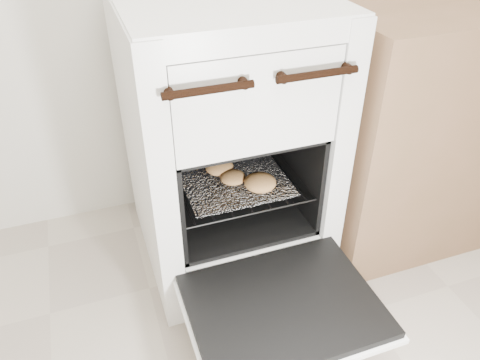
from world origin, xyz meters
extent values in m
cube|color=silver|center=(0.00, 1.18, 0.46)|extent=(0.61, 0.65, 0.93)
cylinder|color=black|center=(-0.14, 0.84, 0.81)|extent=(0.22, 0.02, 0.02)
cylinder|color=black|center=(0.14, 0.84, 0.81)|extent=(0.22, 0.02, 0.02)
cube|color=black|center=(0.00, 0.65, 0.21)|extent=(0.53, 0.40, 0.02)
cube|color=silver|center=(0.00, 0.65, 0.19)|extent=(0.55, 0.42, 0.02)
cylinder|color=black|center=(-0.22, 1.10, 0.36)|extent=(0.01, 0.42, 0.01)
cylinder|color=black|center=(0.22, 1.10, 0.36)|extent=(0.01, 0.42, 0.01)
cylinder|color=black|center=(0.00, 0.89, 0.36)|extent=(0.43, 0.01, 0.01)
cylinder|color=black|center=(0.00, 1.30, 0.36)|extent=(0.43, 0.01, 0.01)
cylinder|color=black|center=(-0.18, 1.10, 0.36)|extent=(0.01, 0.40, 0.01)
cylinder|color=black|center=(-0.12, 1.10, 0.36)|extent=(0.01, 0.40, 0.01)
cylinder|color=black|center=(-0.06, 1.10, 0.36)|extent=(0.01, 0.40, 0.01)
cylinder|color=black|center=(0.00, 1.10, 0.36)|extent=(0.01, 0.40, 0.01)
cylinder|color=black|center=(0.06, 1.10, 0.36)|extent=(0.01, 0.40, 0.01)
cylinder|color=black|center=(0.12, 1.10, 0.36)|extent=(0.01, 0.40, 0.01)
cylinder|color=black|center=(0.18, 1.10, 0.36)|extent=(0.01, 0.40, 0.01)
cube|color=white|center=(0.00, 1.08, 0.36)|extent=(0.34, 0.30, 0.01)
ellipsoid|color=tan|center=(-0.01, 1.06, 0.39)|extent=(0.12, 0.12, 0.04)
ellipsoid|color=tan|center=(-0.04, 1.13, 0.39)|extent=(0.13, 0.13, 0.04)
ellipsoid|color=tan|center=(0.06, 1.00, 0.39)|extent=(0.11, 0.11, 0.05)
cube|color=brown|center=(0.77, 1.10, 0.44)|extent=(0.88, 0.59, 0.88)
camera|label=1|loc=(-0.41, -0.14, 1.25)|focal=35.00mm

